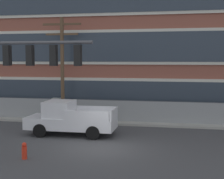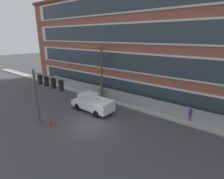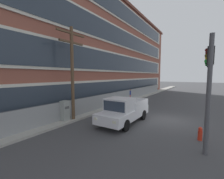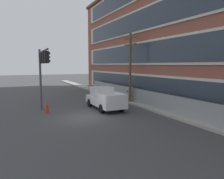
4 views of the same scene
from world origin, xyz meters
name	(u,v)px [view 2 (image 2 of 4)]	position (x,y,z in m)	size (l,w,h in m)	color
ground_plane	(91,126)	(0.00, 0.00, 0.00)	(160.00, 160.00, 0.00)	#424244
sidewalk_building_side	(130,105)	(0.00, 6.98, 0.08)	(80.00, 1.65, 0.16)	#9E9B93
brick_mill_building	(168,47)	(2.19, 12.55, 7.23)	(49.37, 10.08, 14.43)	brown
chain_link_fence	(147,104)	(2.39, 7.07, 0.85)	(38.97, 0.06, 1.66)	gray
traffic_signal_mast	(45,87)	(-3.00, -2.71, 4.17)	(5.09, 0.43, 5.59)	#4C4C51
pickup_truck_white	(92,103)	(-2.69, 2.80, 0.96)	(5.40, 2.19, 2.05)	silver
utility_pole_near_corner	(102,70)	(-4.41, 6.54, 4.25)	(2.79, 0.26, 7.52)	brown
electrical_cabinet	(100,92)	(-5.02, 6.84, 0.86)	(0.58, 0.57, 1.73)	#939993
pedestrian_near_cabinet	(191,114)	(7.37, 7.09, 0.97)	(0.47, 0.42, 1.69)	maroon
fire_hydrant	(51,123)	(-3.10, -2.44, 0.38)	(0.24, 0.24, 0.78)	red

